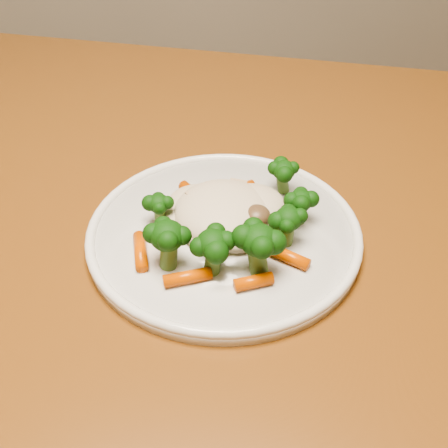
# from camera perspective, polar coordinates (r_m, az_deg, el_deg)

# --- Properties ---
(dining_table) EXTENTS (1.42, 1.13, 0.75)m
(dining_table) POSITION_cam_1_polar(r_m,az_deg,el_deg) (0.69, -4.54, -3.80)
(dining_table) COLOR brown
(dining_table) RESTS_ON ground
(plate) EXTENTS (0.27, 0.27, 0.01)m
(plate) POSITION_cam_1_polar(r_m,az_deg,el_deg) (0.57, 0.00, -1.08)
(plate) COLOR white
(plate) RESTS_ON dining_table
(meal) EXTENTS (0.19, 0.17, 0.05)m
(meal) POSITION_cam_1_polar(r_m,az_deg,el_deg) (0.55, 0.52, 0.59)
(meal) COLOR beige
(meal) RESTS_ON plate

